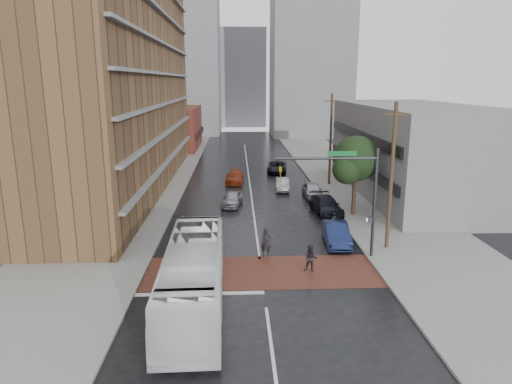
{
  "coord_description": "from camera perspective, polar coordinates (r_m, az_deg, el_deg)",
  "views": [
    {
      "loc": [
        -1.42,
        -25.15,
        11.23
      ],
      "look_at": [
        -0.07,
        6.64,
        3.5
      ],
      "focal_mm": 32.0,
      "sensor_mm": 36.0,
      "label": 1
    }
  ],
  "objects": [
    {
      "name": "car_parked_far",
      "position": [
        45.69,
        7.07,
        0.27
      ],
      "size": [
        1.77,
        4.35,
        1.48
      ],
      "primitive_type": "imported",
      "rotation": [
        0.0,
        0.0,
        -0.01
      ],
      "color": "#9FA0A6",
      "rests_on": "ground"
    },
    {
      "name": "pedestrian_b",
      "position": [
        28.0,
        6.84,
        -8.26
      ],
      "size": [
        0.97,
        0.86,
        1.65
      ],
      "primitive_type": "imported",
      "rotation": [
        0.0,
        0.0,
        -0.34
      ],
      "color": "black",
      "rests_on": "ground"
    },
    {
      "name": "building_east",
      "position": [
        49.04,
        19.1,
        5.01
      ],
      "size": [
        11.0,
        26.0,
        9.0
      ],
      "primitive_type": "cube",
      "color": "slate",
      "rests_on": "ground"
    },
    {
      "name": "apartment_block",
      "position": [
        50.81,
        -17.47,
        16.18
      ],
      "size": [
        10.0,
        44.0,
        28.0
      ],
      "primitive_type": "cube",
      "color": "brown",
      "rests_on": "ground"
    },
    {
      "name": "sidewalk_east",
      "position": [
        52.98,
        11.74,
        1.21
      ],
      "size": [
        9.0,
        90.0,
        0.15
      ],
      "primitive_type": "cube",
      "color": "gray",
      "rests_on": "ground"
    },
    {
      "name": "signal_mast",
      "position": [
        29.32,
        11.98,
        0.55
      ],
      "size": [
        6.5,
        0.3,
        7.2
      ],
      "color": "#2D2D33",
      "rests_on": "ground"
    },
    {
      "name": "street_tree",
      "position": [
        39.04,
        12.38,
        3.75
      ],
      "size": [
        4.2,
        4.1,
        6.9
      ],
      "color": "#332319",
      "rests_on": "ground"
    },
    {
      "name": "ground",
      "position": [
        27.58,
        0.74,
        -10.37
      ],
      "size": [
        160.0,
        160.0,
        0.0
      ],
      "primitive_type": "plane",
      "color": "black",
      "rests_on": "ground"
    },
    {
      "name": "car_travel_c",
      "position": [
        51.91,
        -2.67,
        1.92
      ],
      "size": [
        2.25,
        4.86,
        1.38
      ],
      "primitive_type": "imported",
      "rotation": [
        0.0,
        0.0,
        -0.07
      ],
      "color": "maroon",
      "rests_on": "ground"
    },
    {
      "name": "sidewalk_west",
      "position": [
        52.36,
        -13.48,
        0.97
      ],
      "size": [
        9.0,
        90.0,
        0.15
      ],
      "primitive_type": "cube",
      "color": "gray",
      "rests_on": "ground"
    },
    {
      "name": "transit_bus",
      "position": [
        23.61,
        -7.81,
        -10.34
      ],
      "size": [
        3.11,
        12.11,
        3.36
      ],
      "primitive_type": "imported",
      "rotation": [
        0.0,
        0.0,
        0.02
      ],
      "color": "white",
      "rests_on": "ground"
    },
    {
      "name": "utility_pole_near",
      "position": [
        31.49,
        16.57,
        1.93
      ],
      "size": [
        1.6,
        0.26,
        10.0
      ],
      "color": "#473321",
      "rests_on": "ground"
    },
    {
      "name": "car_parked_mid",
      "position": [
        40.09,
        8.76,
        -1.67
      ],
      "size": [
        2.53,
        5.3,
        1.49
      ],
      "primitive_type": "imported",
      "rotation": [
        0.0,
        0.0,
        0.09
      ],
      "color": "black",
      "rests_on": "ground"
    },
    {
      "name": "car_travel_b",
      "position": [
        48.3,
        3.32,
        0.97
      ],
      "size": [
        1.62,
        4.0,
        1.29
      ],
      "primitive_type": "imported",
      "rotation": [
        0.0,
        0.0,
        -0.07
      ],
      "color": "#9EA0A5",
      "rests_on": "ground"
    },
    {
      "name": "car_travel_a",
      "position": [
        42.24,
        -2.99,
        -0.84
      ],
      "size": [
        2.25,
        4.18,
        1.35
      ],
      "primitive_type": "imported",
      "rotation": [
        0.0,
        0.0,
        -0.17
      ],
      "color": "#96979D",
      "rests_on": "ground"
    },
    {
      "name": "storefront_west",
      "position": [
        80.23,
        -10.09,
        7.91
      ],
      "size": [
        8.0,
        16.0,
        7.0
      ],
      "primitive_type": "cube",
      "color": "maroon",
      "rests_on": "ground"
    },
    {
      "name": "distant_tower_center",
      "position": [
        120.17,
        -1.81,
        14.01
      ],
      "size": [
        12.0,
        10.0,
        24.0
      ],
      "primitive_type": "cube",
      "color": "slate",
      "rests_on": "ground"
    },
    {
      "name": "suv_travel",
      "position": [
        57.82,
        2.64,
        3.14
      ],
      "size": [
        2.93,
        5.27,
        1.39
      ],
      "primitive_type": "imported",
      "rotation": [
        0.0,
        0.0,
        -0.13
      ],
      "color": "black",
      "rests_on": "ground"
    },
    {
      "name": "distant_tower_west",
      "position": [
        104.03,
        -9.76,
        16.09
      ],
      "size": [
        18.0,
        16.0,
        32.0
      ],
      "primitive_type": "cube",
      "color": "slate",
      "rests_on": "ground"
    },
    {
      "name": "distant_tower_east",
      "position": [
        98.6,
        6.89,
        17.49
      ],
      "size": [
        16.0,
        14.0,
        36.0
      ],
      "primitive_type": "cube",
      "color": "slate",
      "rests_on": "ground"
    },
    {
      "name": "car_parked_near",
      "position": [
        32.83,
        10.01,
        -5.17
      ],
      "size": [
        1.87,
        4.67,
        1.51
      ],
      "primitive_type": "imported",
      "rotation": [
        0.0,
        0.0,
        -0.06
      ],
      "color": "#141E47",
      "rests_on": "ground"
    },
    {
      "name": "pedestrian_a",
      "position": [
        30.03,
        1.29,
        -6.36
      ],
      "size": [
        0.72,
        0.5,
        1.91
      ],
      "primitive_type": "imported",
      "rotation": [
        0.0,
        0.0,
        -0.06
      ],
      "color": "black",
      "rests_on": "ground"
    },
    {
      "name": "utility_pole_far",
      "position": [
        50.57,
        9.31,
        6.56
      ],
      "size": [
        1.6,
        0.26,
        10.0
      ],
      "color": "#473321",
      "rests_on": "ground"
    },
    {
      "name": "crosswalk",
      "position": [
        28.04,
        0.68,
        -9.94
      ],
      "size": [
        14.0,
        5.0,
        0.02
      ],
      "primitive_type": "cube",
      "color": "brown",
      "rests_on": "ground"
    }
  ]
}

